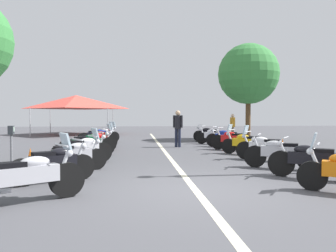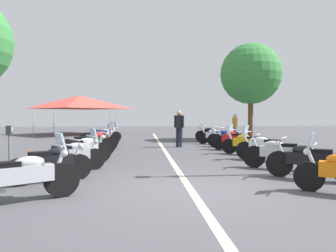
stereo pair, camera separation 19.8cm
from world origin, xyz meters
name	(u,v)px [view 1 (the left image)]	position (x,y,z in m)	size (l,w,h in m)	color
ground_plane	(195,190)	(0.00, 0.00, 0.00)	(80.00, 80.00, 0.00)	#4C4C51
lane_centre_stripe	(166,153)	(6.48, 0.00, 0.00)	(28.60, 0.16, 0.01)	beige
motorcycle_left_row_0	(26,177)	(-0.74, 3.13, 0.47)	(1.30, 1.90, 1.22)	black
motorcycle_left_row_1	(54,163)	(1.04, 3.09, 0.45)	(1.14, 1.75, 0.99)	black
motorcycle_left_row_2	(73,155)	(2.45, 2.95, 0.46)	(1.13, 1.82, 1.19)	black
motorcycle_left_row_3	(83,149)	(4.02, 2.93, 0.46)	(1.10, 1.84, 1.01)	black
motorcycle_left_row_4	(88,144)	(5.77, 3.03, 0.47)	(0.99, 2.01, 1.02)	black
motorcycle_left_row_5	(93,141)	(7.39, 3.03, 0.46)	(0.98, 1.98, 1.20)	black
motorcycle_left_row_6	(97,139)	(8.89, 3.04, 0.46)	(0.90, 1.92, 1.20)	black
motorcycle_left_row_7	(98,136)	(10.53, 3.18, 0.48)	(0.97, 2.03, 1.22)	black
motorcycle_left_row_8	(103,135)	(12.02, 3.12, 0.46)	(1.13, 1.92, 1.20)	black
motorcycle_right_row_1	(312,160)	(0.86, -3.03, 0.46)	(1.36, 1.80, 1.01)	black
motorcycle_right_row_2	(280,153)	(2.40, -2.94, 0.46)	(1.15, 1.91, 1.00)	black
motorcycle_right_row_3	(265,147)	(4.10, -3.18, 0.46)	(1.39, 1.74, 1.21)	black
motorcycle_right_row_4	(247,143)	(5.77, -3.11, 0.46)	(1.40, 1.78, 1.20)	black
motorcycle_right_row_5	(233,140)	(7.37, -3.05, 0.47)	(1.37, 1.77, 1.02)	black
motorcycle_right_row_6	(227,138)	(8.76, -3.16, 0.46)	(1.26, 1.85, 1.01)	black
motorcycle_right_row_7	(215,136)	(10.44, -2.98, 0.45)	(1.13, 1.95, 0.99)	black
motorcycle_right_row_8	(209,134)	(11.97, -3.02, 0.46)	(1.29, 1.71, 1.01)	black
parking_meter	(11,141)	(1.81, 4.32, 0.90)	(0.19, 0.15, 1.29)	slate
traffic_cone_0	(283,147)	(5.89, -4.65, 0.29)	(0.36, 0.36, 0.61)	orange
traffic_cone_1	(30,159)	(3.04, 4.25, 0.29)	(0.36, 0.36, 0.61)	orange
bystander_0	(178,125)	(9.10, -0.81, 1.06)	(0.34, 0.45, 1.79)	#1E2338
bystander_1	(233,125)	(13.33, -4.84, 0.97)	(0.50, 0.32, 1.65)	brown
bystander_2	(178,124)	(11.97, -1.20, 1.04)	(0.32, 0.47, 1.76)	brown
roadside_tree_1	(248,74)	(13.66, -5.96, 4.20)	(3.87, 3.87, 6.15)	brown
event_tent	(76,102)	(20.40, 6.08, 2.65)	(6.16, 6.16, 3.20)	#E54C3F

